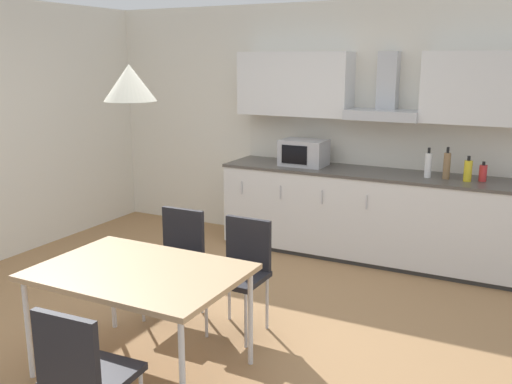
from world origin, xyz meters
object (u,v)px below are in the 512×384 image
object	(u,v)px
dining_table	(139,276)
chair_far_left	(177,252)
bottle_brown	(447,165)
chair_far_right	(242,264)
bottle_red	(483,173)
chair_near_right	(82,369)
bottle_white	(428,165)
bottle_yellow	(468,171)
pendant_lamp	(130,83)
microwave	(304,153)

from	to	relation	value
dining_table	chair_far_left	world-z (taller)	chair_far_left
dining_table	bottle_brown	bearing A→B (deg)	63.35
chair_far_right	bottle_red	bearing A→B (deg)	54.75
bottle_brown	chair_near_right	distance (m)	3.92
bottle_white	chair_far_left	distance (m)	2.60
bottle_white	chair_near_right	xyz separation A→B (m)	(-0.96, -3.70, -0.52)
bottle_yellow	chair_far_right	bearing A→B (deg)	-123.77
dining_table	chair_near_right	world-z (taller)	chair_near_right
dining_table	chair_far_left	distance (m)	0.91
bottle_white	dining_table	xyz separation A→B (m)	(-1.27, -2.85, -0.37)
bottle_red	bottle_brown	bearing A→B (deg)	-171.04
bottle_yellow	pendant_lamp	xyz separation A→B (m)	(-1.64, -2.84, 0.89)
chair_far_right	chair_far_left	bearing A→B (deg)	-180.00
chair_near_right	microwave	bearing A→B (deg)	95.42
dining_table	bottle_red	bearing A→B (deg)	58.85
bottle_red	bottle_white	bearing A→B (deg)	-172.78
bottle_brown	pendant_lamp	size ratio (longest dim) A/B	0.97
pendant_lamp	bottle_red	bearing A→B (deg)	58.85
chair_far_right	chair_near_right	distance (m)	1.69
chair_far_left	bottle_red	bearing A→B (deg)	45.09
chair_far_right	bottle_white	bearing A→B (deg)	64.29
bottle_yellow	dining_table	distance (m)	3.30
microwave	chair_far_left	world-z (taller)	microwave
chair_near_right	bottle_white	bearing A→B (deg)	75.42
bottle_white	bottle_red	distance (m)	0.50
microwave	pendant_lamp	world-z (taller)	pendant_lamp
bottle_brown	chair_far_left	world-z (taller)	bottle_brown
bottle_brown	chair_far_right	size ratio (longest dim) A/B	0.36
bottle_brown	chair_near_right	size ratio (longest dim) A/B	0.36
bottle_white	bottle_yellow	size ratio (longest dim) A/B	1.21
pendant_lamp	chair_far_right	bearing A→B (deg)	70.50
bottle_yellow	pendant_lamp	size ratio (longest dim) A/B	0.76
chair_far_left	pendant_lamp	distance (m)	1.65
chair_far_left	pendant_lamp	world-z (taller)	pendant_lamp
bottle_brown	dining_table	world-z (taller)	bottle_brown
microwave	chair_far_right	bearing A→B (deg)	-80.24
chair_near_right	bottle_red	bearing A→B (deg)	68.80
dining_table	chair_near_right	distance (m)	0.91
microwave	dining_table	bearing A→B (deg)	-88.98
bottle_red	bottle_brown	size ratio (longest dim) A/B	0.61
microwave	bottle_red	world-z (taller)	microwave
bottle_yellow	chair_near_right	world-z (taller)	bottle_yellow
chair_near_right	chair_far_left	distance (m)	1.80
bottle_yellow	chair_far_right	distance (m)	2.45
bottle_white	dining_table	bearing A→B (deg)	-113.93
microwave	chair_far_left	bearing A→B (deg)	-96.95
bottle_brown	microwave	bearing A→B (deg)	179.03
microwave	bottle_brown	xyz separation A→B (m)	(1.49, -0.03, -0.01)
chair_near_right	chair_far_left	size ratio (longest dim) A/B	1.00
bottle_white	dining_table	size ratio (longest dim) A/B	0.22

